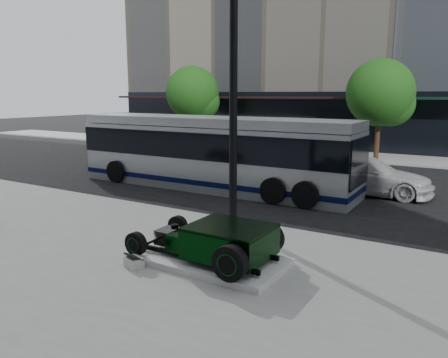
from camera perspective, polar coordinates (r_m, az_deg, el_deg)
The scene contains 9 objects.
ground at distance 15.12m, azimuth 4.85°, elevation -3.75°, with size 120.00×120.00×0.00m, color black.
sidewalk_far at distance 28.13m, azimuth 17.64°, elevation 2.79°, with size 70.00×4.00×0.12m, color gray.
street_trees at distance 26.72m, azimuth 20.05°, elevation 10.22°, with size 29.80×3.80×5.70m.
display_plinth at distance 9.96m, azimuth -1.98°, elevation -10.49°, with size 3.40×1.80×0.15m, color silver.
hot_rod at distance 9.62m, azimuth -0.32°, elevation -8.09°, with size 3.22×2.00×0.81m.
info_plaque at distance 9.93m, azimuth -11.68°, elevation -10.48°, with size 0.47×0.40×0.31m.
lamppost at distance 12.18m, azimuth 1.22°, elevation 9.62°, with size 0.41×0.41×7.42m.
transit_bus at distance 18.09m, azimuth -1.52°, elevation 3.54°, with size 12.12×2.88×2.92m.
white_sedan at distance 17.95m, azimuth 18.04°, elevation 0.46°, with size 2.01×4.95×1.44m, color silver.
Camera 1 is at (6.44, -13.12, 3.85)m, focal length 35.00 mm.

